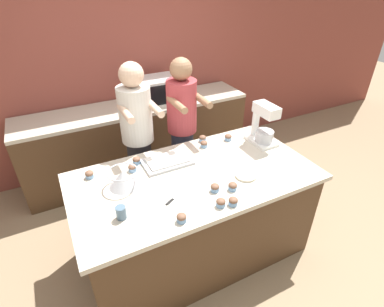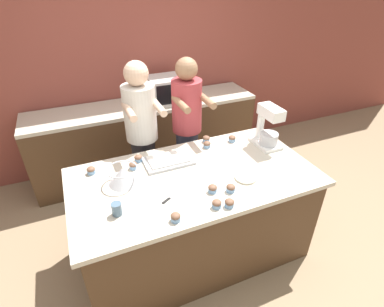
% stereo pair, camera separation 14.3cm
% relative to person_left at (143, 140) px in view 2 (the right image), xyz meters
% --- Properties ---
extents(ground_plane, '(16.00, 16.00, 0.00)m').
position_rel_person_left_xyz_m(ground_plane, '(0.24, -0.74, -0.90)').
color(ground_plane, '#937A5B').
extents(back_wall, '(10.00, 0.06, 2.70)m').
position_rel_person_left_xyz_m(back_wall, '(0.24, 1.15, 0.45)').
color(back_wall, brown).
rests_on(back_wall, ground_plane).
extents(island_counter, '(2.01, 1.05, 0.89)m').
position_rel_person_left_xyz_m(island_counter, '(0.24, -0.74, -0.45)').
color(island_counter, '#4C331E').
rests_on(island_counter, ground_plane).
extents(back_counter, '(2.80, 0.60, 0.93)m').
position_rel_person_left_xyz_m(back_counter, '(0.24, 0.80, -0.43)').
color(back_counter, '#4C331E').
rests_on(back_counter, ground_plane).
extents(person_left, '(0.32, 0.49, 1.67)m').
position_rel_person_left_xyz_m(person_left, '(0.00, 0.00, 0.00)').
color(person_left, '#232328').
rests_on(person_left, ground_plane).
extents(person_right, '(0.32, 0.49, 1.65)m').
position_rel_person_left_xyz_m(person_right, '(0.47, -0.00, -0.01)').
color(person_right, '#33384C').
rests_on(person_right, ground_plane).
extents(stand_mixer, '(0.20, 0.30, 0.40)m').
position_rel_person_left_xyz_m(stand_mixer, '(1.07, -0.55, 0.17)').
color(stand_mixer, white).
rests_on(stand_mixer, island_counter).
extents(mixing_bowl, '(0.24, 0.24, 0.14)m').
position_rel_person_left_xyz_m(mixing_bowl, '(-0.32, -0.61, 0.07)').
color(mixing_bowl, '#BCBCC1').
rests_on(mixing_bowl, island_counter).
extents(baking_tray, '(0.42, 0.26, 0.04)m').
position_rel_person_left_xyz_m(baking_tray, '(0.11, -0.47, 0.02)').
color(baking_tray, '#BCBCC1').
rests_on(baking_tray, island_counter).
extents(microwave_oven, '(0.45, 0.39, 0.30)m').
position_rel_person_left_xyz_m(microwave_oven, '(0.54, 0.80, 0.19)').
color(microwave_oven, silver).
rests_on(microwave_oven, back_counter).
extents(drinking_glass, '(0.07, 0.07, 0.09)m').
position_rel_person_left_xyz_m(drinking_glass, '(-0.43, -0.95, 0.04)').
color(drinking_glass, slate).
rests_on(drinking_glass, island_counter).
extents(small_plate, '(0.17, 0.17, 0.02)m').
position_rel_person_left_xyz_m(small_plate, '(0.60, -0.94, 0.01)').
color(small_plate, beige).
rests_on(small_plate, island_counter).
extents(knife, '(0.20, 0.12, 0.01)m').
position_rel_person_left_xyz_m(knife, '(-0.03, -0.92, 0.00)').
color(knife, '#BCBCC1').
rests_on(knife, island_counter).
extents(cupcake_0, '(0.07, 0.07, 0.06)m').
position_rel_person_left_xyz_m(cupcake_0, '(-0.20, -0.45, 0.03)').
color(cupcake_0, '#759EC6').
rests_on(cupcake_0, island_counter).
extents(cupcake_1, '(0.07, 0.07, 0.06)m').
position_rel_person_left_xyz_m(cupcake_1, '(0.28, -0.99, 0.03)').
color(cupcake_1, '#759EC6').
rests_on(cupcake_1, island_counter).
extents(cupcake_2, '(0.07, 0.07, 0.06)m').
position_rel_person_left_xyz_m(cupcake_2, '(0.53, -0.37, 0.03)').
color(cupcake_2, '#759EC6').
rests_on(cupcake_2, island_counter).
extents(cupcake_3, '(0.07, 0.07, 0.06)m').
position_rel_person_left_xyz_m(cupcake_3, '(0.23, -1.15, 0.03)').
color(cupcake_3, '#759EC6').
rests_on(cupcake_3, island_counter).
extents(cupcake_4, '(0.07, 0.07, 0.06)m').
position_rel_person_left_xyz_m(cupcake_4, '(-0.09, -1.16, 0.03)').
color(cupcake_4, '#759EC6').
rests_on(cupcake_4, island_counter).
extents(cupcake_5, '(0.07, 0.07, 0.06)m').
position_rel_person_left_xyz_m(cupcake_5, '(-0.13, -0.35, 0.03)').
color(cupcake_5, '#759EC6').
rests_on(cupcake_5, island_counter).
extents(cupcake_6, '(0.07, 0.07, 0.06)m').
position_rel_person_left_xyz_m(cupcake_6, '(0.57, -0.27, 0.03)').
color(cupcake_6, '#759EC6').
rests_on(cupcake_6, island_counter).
extents(cupcake_7, '(0.07, 0.07, 0.06)m').
position_rel_person_left_xyz_m(cupcake_7, '(0.80, -0.36, 0.03)').
color(cupcake_7, '#759EC6').
rests_on(cupcake_7, island_counter).
extents(cupcake_8, '(0.07, 0.07, 0.06)m').
position_rel_person_left_xyz_m(cupcake_8, '(0.41, -1.04, 0.03)').
color(cupcake_8, '#759EC6').
rests_on(cupcake_8, island_counter).
extents(cupcake_9, '(0.07, 0.07, 0.06)m').
position_rel_person_left_xyz_m(cupcake_9, '(0.32, -1.18, 0.03)').
color(cupcake_9, '#759EC6').
rests_on(cupcake_9, island_counter).
extents(cupcake_10, '(0.07, 0.07, 0.06)m').
position_rel_person_left_xyz_m(cupcake_10, '(-0.54, -0.38, 0.03)').
color(cupcake_10, '#759EC6').
rests_on(cupcake_10, island_counter).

